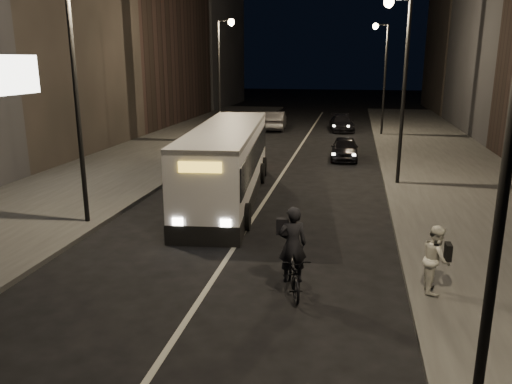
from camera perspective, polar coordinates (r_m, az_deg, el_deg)
The scene contains 14 objects.
ground at distance 13.14m, azimuth -5.50°, elevation -10.78°, with size 180.00×180.00×0.00m, color black.
sidewalk_right at distance 26.42m, azimuth 21.77°, elevation 1.57°, with size 7.00×70.00×0.16m, color #373735.
sidewalk_left at distance 28.57m, azimuth -13.97°, elevation 3.14°, with size 7.00×70.00×0.16m, color #373735.
streetlight_right_near at distance 7.56m, azimuth 25.76°, elevation 11.08°, with size 1.20×0.44×8.12m.
streetlight_right_mid at distance 23.40m, azimuth 16.08°, elevation 13.55°, with size 1.20×0.44×8.12m.
streetlight_right_far at distance 39.37m, azimuth 14.21°, elevation 13.98°, with size 1.20×0.44×8.12m.
streetlight_left_near at distance 17.68m, azimuth -19.33°, elevation 13.06°, with size 1.20×0.44×8.12m.
streetlight_left_far at distance 34.47m, azimuth -3.85°, elevation 14.32°, with size 1.20×0.44×8.12m.
city_bus at distance 20.75m, azimuth -3.31°, elevation 3.71°, with size 3.60×11.51×3.06m.
cyclist_on_bicycle at distance 12.51m, azimuth 4.21°, elevation -8.26°, with size 1.21×2.11×2.30m.
pedestrian_woman at distance 12.95m, azimuth 19.87°, elevation -7.19°, with size 0.82×0.64×1.69m, color beige.
car_near at distance 29.77m, azimuth 10.09°, elevation 4.93°, with size 1.53×3.81×1.30m, color black.
car_mid at distance 42.09m, azimuth 2.19°, elevation 8.17°, with size 1.62×4.65×1.53m, color #3A3A3C.
car_far at distance 41.94m, azimuth 9.78°, elevation 7.77°, with size 1.81×4.45×1.29m, color black.
Camera 1 is at (3.48, -11.33, 5.67)m, focal length 35.00 mm.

